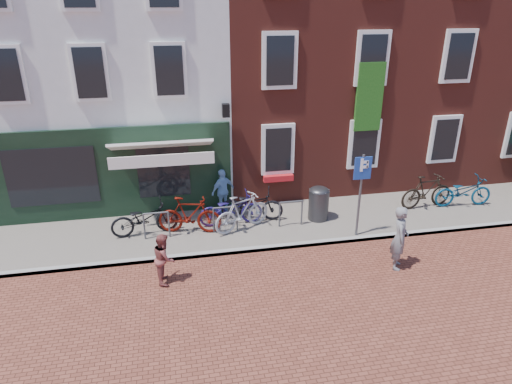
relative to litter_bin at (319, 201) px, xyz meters
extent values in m
plane|color=brown|center=(-1.48, -1.49, -0.70)|extent=(80.00, 80.00, 0.00)
cube|color=slate|center=(-0.48, 0.01, -0.65)|extent=(24.00, 3.00, 0.10)
cube|color=silver|center=(-6.48, 5.51, 3.80)|extent=(8.00, 8.00, 9.00)
cube|color=maroon|center=(0.52, 5.51, 4.30)|extent=(6.00, 8.00, 10.00)
cube|color=maroon|center=(6.52, 5.51, 4.30)|extent=(6.00, 8.00, 10.00)
cylinder|color=#343436|center=(0.00, 0.00, -0.13)|extent=(0.63, 0.63, 0.95)
ellipsoid|color=#343436|center=(0.00, 0.00, 0.42)|extent=(0.63, 0.63, 0.28)
cylinder|color=#4C4C4F|center=(0.77, -1.24, 0.64)|extent=(0.07, 0.07, 2.49)
cube|color=navy|center=(0.77, -1.26, 1.50)|extent=(0.50, 0.04, 0.65)
imported|color=slate|center=(1.19, -2.92, 0.17)|extent=(0.63, 0.74, 1.73)
imported|color=brown|center=(-4.78, -2.40, -0.04)|extent=(0.50, 0.64, 1.31)
imported|color=#8DB9E5|center=(-2.87, 1.11, 0.13)|extent=(0.92, 0.74, 1.47)
imported|color=black|center=(-5.32, 0.04, -0.09)|extent=(2.03, 0.98, 1.02)
imported|color=#530D05|center=(-4.02, -0.13, -0.03)|extent=(1.96, 0.96, 1.14)
imported|color=#1F1556|center=(-2.75, 0.16, -0.09)|extent=(1.97, 0.75, 1.02)
imported|color=#A5A5A7|center=(-2.47, -0.24, -0.03)|extent=(1.94, 1.27, 1.14)
imported|color=black|center=(-2.05, 0.38, -0.09)|extent=(2.05, 1.13, 1.02)
imported|color=black|center=(3.79, 0.14, -0.03)|extent=(1.94, 0.74, 1.14)
imported|color=navy|center=(5.06, 0.01, -0.09)|extent=(1.99, 0.82, 1.02)
camera|label=1|loc=(-4.41, -12.16, 5.77)|focal=31.53mm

